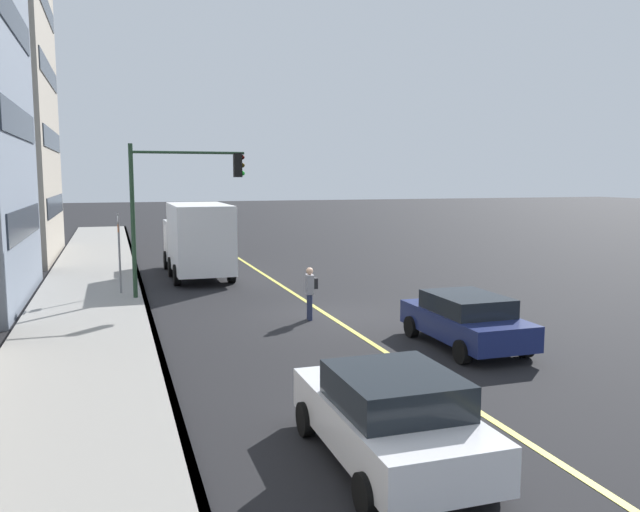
# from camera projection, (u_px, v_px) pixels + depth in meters

# --- Properties ---
(ground) EXTENTS (200.00, 200.00, 0.00)m
(ground) POSITION_uv_depth(u_px,v_px,m) (327.00, 315.00, 21.10)
(ground) COLOR black
(sidewalk_slab) EXTENTS (80.00, 3.98, 0.15)m
(sidewalk_slab) POSITION_uv_depth(u_px,v_px,m) (85.00, 330.00, 18.77)
(sidewalk_slab) COLOR gray
(sidewalk_slab) RESTS_ON ground
(curb_edge) EXTENTS (80.00, 0.16, 0.15)m
(curb_edge) POSITION_uv_depth(u_px,v_px,m) (152.00, 325.00, 19.36)
(curb_edge) COLOR slate
(curb_edge) RESTS_ON ground
(lane_stripe_center) EXTENTS (80.00, 0.16, 0.01)m
(lane_stripe_center) POSITION_uv_depth(u_px,v_px,m) (327.00, 315.00, 21.10)
(lane_stripe_center) COLOR #D8CC4C
(lane_stripe_center) RESTS_ON ground
(car_white) EXTENTS (4.30, 2.10, 1.55)m
(car_white) POSITION_uv_depth(u_px,v_px,m) (390.00, 415.00, 10.11)
(car_white) COLOR silver
(car_white) RESTS_ON ground
(car_navy) EXTENTS (4.22, 2.02, 1.43)m
(car_navy) POSITION_uv_depth(u_px,v_px,m) (466.00, 319.00, 17.10)
(car_navy) COLOR navy
(car_navy) RESTS_ON ground
(truck_white) EXTENTS (7.43, 2.58, 3.36)m
(truck_white) POSITION_uv_depth(u_px,v_px,m) (197.00, 238.00, 28.97)
(truck_white) COLOR silver
(truck_white) RESTS_ON ground
(pedestrian_with_backpack) EXTENTS (0.42, 0.39, 1.69)m
(pedestrian_with_backpack) POSITION_uv_depth(u_px,v_px,m) (310.00, 289.00, 20.31)
(pedestrian_with_backpack) COLOR #262D4C
(pedestrian_with_backpack) RESTS_ON ground
(traffic_light_mast) EXTENTS (0.28, 4.21, 5.73)m
(traffic_light_mast) POSITION_uv_depth(u_px,v_px,m) (177.00, 193.00, 23.42)
(traffic_light_mast) COLOR #1E3823
(traffic_light_mast) RESTS_ON ground
(street_sign_post) EXTENTS (0.60, 0.08, 3.18)m
(street_sign_post) POSITION_uv_depth(u_px,v_px,m) (119.00, 248.00, 24.09)
(street_sign_post) COLOR slate
(street_sign_post) RESTS_ON ground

